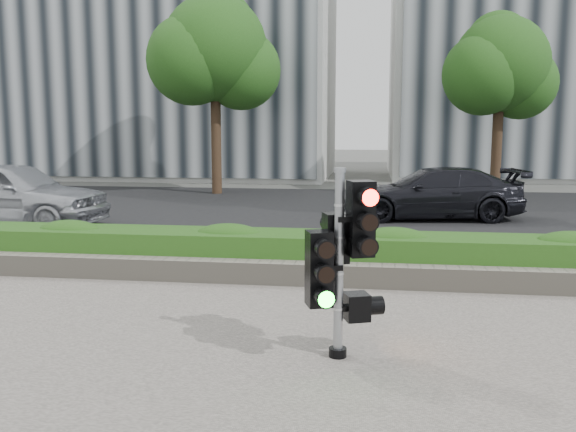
{
  "coord_description": "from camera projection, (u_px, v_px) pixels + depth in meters",
  "views": [
    {
      "loc": [
        1.15,
        -7.13,
        2.41
      ],
      "look_at": [
        0.07,
        0.6,
        1.28
      ],
      "focal_mm": 38.0,
      "sensor_mm": 36.0,
      "label": 1
    }
  ],
  "objects": [
    {
      "name": "car_silver",
      "position": [
        10.0,
        193.0,
        14.79
      ],
      "size": [
        4.83,
        2.17,
        1.61
      ],
      "primitive_type": "imported",
      "rotation": [
        0.0,
        0.0,
        1.51
      ],
      "color": "silver",
      "rests_on": "road"
    },
    {
      "name": "curb",
      "position": [
        304.0,
        264.0,
        10.57
      ],
      "size": [
        60.0,
        0.25,
        0.12
      ],
      "primitive_type": "cube",
      "color": "gray",
      "rests_on": "ground"
    },
    {
      "name": "tree_right",
      "position": [
        500.0,
        68.0,
        21.34
      ],
      "size": [
        4.1,
        3.58,
        6.53
      ],
      "color": "black",
      "rests_on": "ground"
    },
    {
      "name": "ground",
      "position": [
        276.0,
        325.0,
        7.5
      ],
      "size": [
        120.0,
        120.0,
        0.0
      ],
      "primitive_type": "plane",
      "color": "#51514C",
      "rests_on": "ground"
    },
    {
      "name": "building_left",
      "position": [
        169.0,
        24.0,
        30.18
      ],
      "size": [
        16.0,
        9.0,
        15.0
      ],
      "primitive_type": "cube",
      "color": "#B7B7B2",
      "rests_on": "ground"
    },
    {
      "name": "sidewalk",
      "position": [
        228.0,
        420.0,
        5.04
      ],
      "size": [
        16.0,
        11.0,
        0.03
      ],
      "primitive_type": "cube",
      "color": "#9E9389",
      "rests_on": "ground"
    },
    {
      "name": "hedge",
      "position": [
        300.0,
        254.0,
        9.94
      ],
      "size": [
        12.0,
        1.0,
        0.68
      ],
      "primitive_type": "cube",
      "color": "#47912C",
      "rests_on": "sidewalk"
    },
    {
      "name": "stone_wall",
      "position": [
        295.0,
        273.0,
        9.33
      ],
      "size": [
        12.0,
        0.32,
        0.34
      ],
      "primitive_type": "cube",
      "color": "gray",
      "rests_on": "sidewalk"
    },
    {
      "name": "road",
      "position": [
        331.0,
        213.0,
        17.29
      ],
      "size": [
        60.0,
        13.0,
        0.02
      ],
      "primitive_type": "cube",
      "color": "black",
      "rests_on": "ground"
    },
    {
      "name": "tree_left",
      "position": [
        215.0,
        53.0,
        21.65
      ],
      "size": [
        4.61,
        4.03,
        7.34
      ],
      "color": "black",
      "rests_on": "ground"
    },
    {
      "name": "traffic_signal",
      "position": [
        341.0,
        254.0,
        6.27
      ],
      "size": [
        0.72,
        0.63,
        1.98
      ],
      "rotation": [
        0.0,
        0.0,
        0.35
      ],
      "color": "black",
      "rests_on": "sidewalk"
    },
    {
      "name": "car_dark",
      "position": [
        432.0,
        193.0,
        16.03
      ],
      "size": [
        4.86,
        2.45,
        1.35
      ],
      "primitive_type": "imported",
      "rotation": [
        0.0,
        0.0,
        -1.45
      ],
      "color": "black",
      "rests_on": "road"
    }
  ]
}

